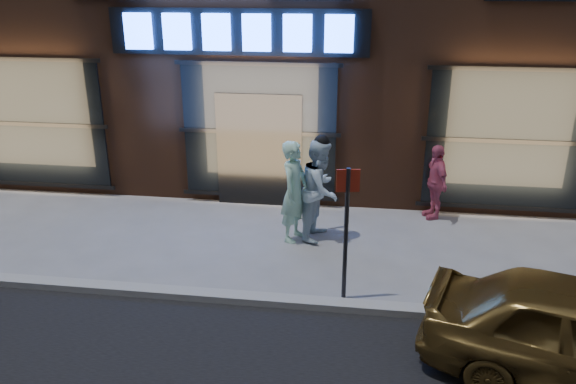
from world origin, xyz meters
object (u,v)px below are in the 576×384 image
passerby (435,182)px  sign_post (346,222)px  man_bowtie (294,191)px  man_cap (321,189)px

passerby → sign_post: sign_post is taller
man_bowtie → sign_post: sign_post is taller
man_bowtie → passerby: man_bowtie is taller
man_bowtie → sign_post: size_ratio=0.90×
man_bowtie → passerby: bearing=-44.7°
man_bowtie → man_cap: 0.50m
passerby → man_cap: bearing=-78.6°
man_cap → sign_post: bearing=-152.6°
man_bowtie → man_cap: bearing=-52.4°
man_bowtie → man_cap: (0.47, 0.17, 0.00)m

